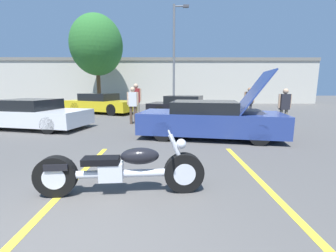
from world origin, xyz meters
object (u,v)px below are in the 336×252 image
Objects in this scene: tree_background at (97,45)px; spectator_near_motorcycle at (284,105)px; parked_car_mid_row at (101,104)px; parked_car_right_row at (186,106)px; light_pole at (175,53)px; spectator_far_lot at (133,102)px; spectator_midground at (136,98)px; parked_car_left_row at (34,115)px; spectator_by_show_car at (249,100)px; motorcycle at (121,170)px; show_car_hood_open at (210,120)px.

tree_background is 15.16m from spectator_near_motorcycle.
parked_car_right_row is at bearing 13.75° from parked_car_mid_row.
light_pole reaches higher than parked_car_mid_row.
spectator_far_lot reaches higher than spectator_near_motorcycle.
spectator_far_lot is at bearing -88.76° from spectator_midground.
spectator_by_show_car is (9.64, 2.64, 0.40)m from parked_car_left_row.
spectator_near_motorcycle is at bearing 11.81° from parked_car_left_row.
light_pole is 11.72m from parked_car_left_row.
tree_background is 11.07m from parked_car_left_row.
spectator_by_show_car is at bearing 97.63° from spectator_near_motorcycle.
parked_car_right_row is at bearing 46.15° from parked_car_left_row.
parked_car_left_row is (0.34, -10.15, -4.41)m from tree_background.
parked_car_mid_row is (-3.45, 10.98, 0.21)m from motorcycle.
tree_background is 1.54× the size of show_car_hood_open.
light_pole is at bearing 69.97° from parked_car_left_row.
tree_background is at bearing 135.08° from spectator_near_motorcycle.
spectator_far_lot is at bearing -111.79° from parked_car_right_row.
spectator_near_motorcycle is 6.70m from spectator_midground.
motorcycle is at bearing -72.55° from tree_background.
motorcycle is at bearing -83.30° from spectator_far_lot.
spectator_by_show_car is at bearing -10.11° from parked_car_right_row.
light_pole is 1.62× the size of parked_car_right_row.
parked_car_mid_row is 2.94× the size of spectator_far_lot.
show_car_hood_open is at bearing -26.76° from parked_car_mid_row.
parked_car_left_row is 4.53m from spectator_midground.
spectator_far_lot is at bearing 147.86° from show_car_hood_open.
spectator_midground is (-2.20, -6.95, -3.20)m from light_pole.
parked_car_left_row is at bearing -88.10° from tree_background.
spectator_near_motorcycle is (5.38, 5.50, 0.55)m from motorcycle.
spectator_midground is (-5.82, -0.26, 0.13)m from spectator_by_show_car.
light_pole reaches higher than show_car_hood_open.
show_car_hood_open is 7.00m from parked_car_left_row.
spectator_near_motorcycle reaches higher than motorcycle.
spectator_by_show_car is at bearing 2.56° from spectator_midground.
parked_car_left_row is at bearing -129.06° from parked_car_right_row.
spectator_by_show_car is (8.45, -2.66, 0.36)m from parked_car_mid_row.
spectator_near_motorcycle reaches higher than parked_car_mid_row.
parked_car_left_row is 10.02m from spectator_near_motorcycle.
spectator_by_show_car reaches higher than motorcycle.
motorcycle is 10.13m from parked_car_right_row.
spectator_near_motorcycle reaches higher than parked_car_left_row.
spectator_midground is at bearing -107.56° from light_pole.
parked_car_left_row is (-6.02, -9.33, -3.74)m from light_pole.
motorcycle is 8.12m from spectator_midground.
spectator_midground is (-2.97, 4.09, 0.49)m from show_car_hood_open.
spectator_far_lot is (3.85, 1.04, 0.42)m from parked_car_left_row.
spectator_near_motorcycle is 0.97× the size of spectator_far_lot.
spectator_far_lot is (-0.79, 6.71, 0.59)m from motorcycle.
spectator_midground is at bearing -23.38° from parked_car_mid_row.
parked_car_right_row is 2.92× the size of spectator_far_lot.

